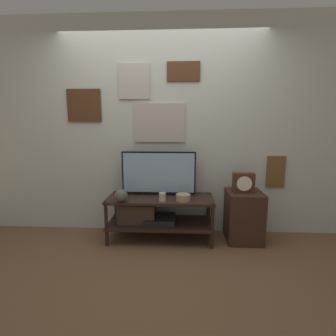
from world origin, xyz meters
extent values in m
plane|color=brown|center=(0.00, 0.00, 0.00)|extent=(12.00, 12.00, 0.00)
cube|color=beige|center=(0.00, 0.60, 1.35)|extent=(6.40, 0.06, 2.70)
cube|color=#B2ADA3|center=(-0.03, 0.56, 1.41)|extent=(0.63, 0.02, 0.47)
cube|color=#B2BCC6|center=(-0.03, 0.55, 1.41)|extent=(0.59, 0.01, 0.44)
cube|color=brown|center=(1.43, 0.56, 0.81)|extent=(0.23, 0.02, 0.40)
cube|color=beige|center=(1.43, 0.55, 0.81)|extent=(0.19, 0.01, 0.36)
cube|color=#4C2D19|center=(0.27, 0.56, 2.02)|extent=(0.40, 0.02, 0.23)
cube|color=slate|center=(0.27, 0.55, 2.02)|extent=(0.36, 0.01, 0.19)
cube|color=#B7B2A8|center=(-0.33, 0.56, 1.91)|extent=(0.38, 0.02, 0.42)
cube|color=#BCB299|center=(-0.33, 0.55, 1.91)|extent=(0.34, 0.01, 0.39)
cube|color=#4C2D19|center=(-0.97, 0.56, 1.63)|extent=(0.43, 0.02, 0.40)
cube|color=slate|center=(-0.97, 0.55, 1.63)|extent=(0.39, 0.01, 0.36)
cube|color=black|center=(0.00, 0.30, 0.51)|extent=(1.27, 0.51, 0.03)
cube|color=black|center=(0.00, 0.30, 0.20)|extent=(1.27, 0.51, 0.03)
cylinder|color=black|center=(-0.60, 0.07, 0.26)|extent=(0.04, 0.04, 0.53)
cylinder|color=black|center=(0.60, 0.07, 0.26)|extent=(0.04, 0.04, 0.53)
cylinder|color=black|center=(-0.60, 0.52, 0.26)|extent=(0.04, 0.04, 0.53)
cylinder|color=black|center=(0.60, 0.52, 0.26)|extent=(0.04, 0.04, 0.53)
cube|color=black|center=(0.00, 0.30, 0.25)|extent=(0.36, 0.36, 0.07)
cube|color=#47382D|center=(-0.29, 0.30, 0.33)|extent=(0.44, 0.28, 0.24)
cylinder|color=black|center=(-0.28, 0.41, 0.54)|extent=(0.05, 0.05, 0.02)
cylinder|color=black|center=(0.22, 0.41, 0.54)|extent=(0.05, 0.05, 0.02)
cube|color=black|center=(-0.03, 0.41, 0.81)|extent=(0.91, 0.04, 0.52)
cube|color=#8CB2D1|center=(-0.03, 0.39, 0.81)|extent=(0.87, 0.01, 0.49)
cylinder|color=tan|center=(0.28, 0.17, 0.57)|extent=(0.17, 0.17, 0.08)
sphere|color=#4C5647|center=(-0.43, 0.09, 0.60)|extent=(0.15, 0.15, 0.15)
cylinder|color=#C1B29E|center=(0.04, 0.14, 0.58)|extent=(0.08, 0.08, 0.10)
cube|color=#382319|center=(1.01, 0.33, 0.30)|extent=(0.41, 0.45, 0.60)
cube|color=#422819|center=(0.98, 0.31, 0.72)|extent=(0.25, 0.10, 0.23)
cylinder|color=white|center=(0.98, 0.26, 0.72)|extent=(0.17, 0.01, 0.17)
camera|label=1|loc=(0.26, -2.74, 1.42)|focal=28.00mm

